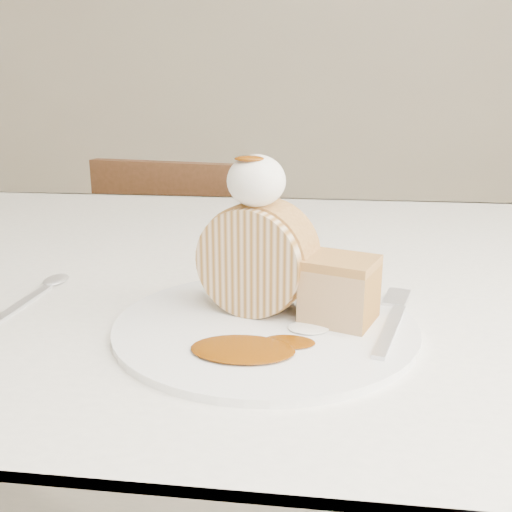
# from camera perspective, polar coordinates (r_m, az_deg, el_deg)

# --- Properties ---
(table) EXTENTS (1.40, 0.90, 0.75)m
(table) POSITION_cam_1_polar(r_m,az_deg,el_deg) (0.76, 3.30, -7.01)
(table) COLOR silver
(table) RESTS_ON ground
(chair_far) EXTENTS (0.44, 0.44, 0.80)m
(chair_far) POSITION_cam_1_polar(r_m,az_deg,el_deg) (1.52, -6.98, -3.29)
(chair_far) COLOR brown
(chair_far) RESTS_ON ground
(plate) EXTENTS (0.36, 0.36, 0.01)m
(plate) POSITION_cam_1_polar(r_m,az_deg,el_deg) (0.53, 0.95, -6.93)
(plate) COLOR white
(plate) RESTS_ON table
(roulade_slice) EXTENTS (0.11, 0.08, 0.10)m
(roulade_slice) POSITION_cam_1_polar(r_m,az_deg,el_deg) (0.54, 0.13, -0.19)
(roulade_slice) COLOR #CBB18D
(roulade_slice) RESTS_ON plate
(cake_chunk) EXTENTS (0.08, 0.07, 0.05)m
(cake_chunk) POSITION_cam_1_polar(r_m,az_deg,el_deg) (0.53, 8.38, -3.74)
(cake_chunk) COLOR #B17F43
(cake_chunk) RESTS_ON plate
(whipped_cream) EXTENTS (0.05, 0.05, 0.05)m
(whipped_cream) POSITION_cam_1_polar(r_m,az_deg,el_deg) (0.52, 0.03, 7.53)
(whipped_cream) COLOR white
(whipped_cream) RESTS_ON roulade_slice
(caramel_drizzle) EXTENTS (0.03, 0.02, 0.01)m
(caramel_drizzle) POSITION_cam_1_polar(r_m,az_deg,el_deg) (0.51, -0.68, 10.37)
(caramel_drizzle) COLOR #652E04
(caramel_drizzle) RESTS_ON whipped_cream
(caramel_pool) EXTENTS (0.10, 0.08, 0.00)m
(caramel_pool) POSITION_cam_1_polar(r_m,az_deg,el_deg) (0.47, -1.34, -9.28)
(caramel_pool) COLOR #652E04
(caramel_pool) RESTS_ON plate
(fork) EXTENTS (0.06, 0.16, 0.00)m
(fork) POSITION_cam_1_polar(r_m,az_deg,el_deg) (0.52, 13.24, -7.23)
(fork) COLOR silver
(fork) RESTS_ON plate
(spoon) EXTENTS (0.02, 0.15, 0.00)m
(spoon) POSITION_cam_1_polar(r_m,az_deg,el_deg) (0.63, -22.56, -4.60)
(spoon) COLOR silver
(spoon) RESTS_ON table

